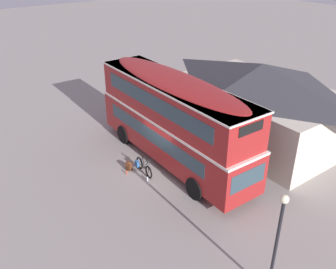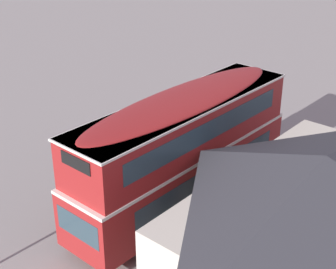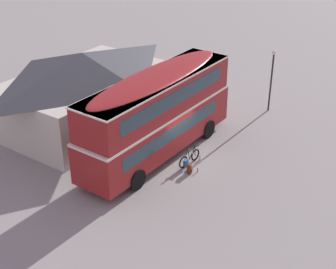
% 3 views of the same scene
% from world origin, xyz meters
% --- Properties ---
extents(ground_plane, '(120.00, 120.00, 0.00)m').
position_xyz_m(ground_plane, '(0.00, 0.00, 0.00)').
color(ground_plane, gray).
extents(double_decker_bus, '(10.80, 2.75, 4.79)m').
position_xyz_m(double_decker_bus, '(-0.35, 1.14, 2.65)').
color(double_decker_bus, black).
rests_on(double_decker_bus, ground).
extents(touring_bicycle, '(1.70, 0.46, 1.00)m').
position_xyz_m(touring_bicycle, '(-0.28, -0.85, 0.37)').
color(touring_bicycle, black).
rests_on(touring_bicycle, ground).
extents(backpack_on_ground, '(0.35, 0.33, 0.50)m').
position_xyz_m(backpack_on_ground, '(-0.95, -1.34, 0.26)').
color(backpack_on_ground, '#592D19').
rests_on(backpack_on_ground, ground).
extents(water_bottle_clear_plastic, '(0.08, 0.08, 0.25)m').
position_xyz_m(water_bottle_clear_plastic, '(0.47, -1.09, 0.12)').
color(water_bottle_clear_plastic, silver).
rests_on(water_bottle_clear_plastic, ground).
extents(water_bottle_red_squeeze, '(0.07, 0.07, 0.24)m').
position_xyz_m(water_bottle_red_squeeze, '(-0.66, -1.65, 0.11)').
color(water_bottle_red_squeeze, '#D84C33').
rests_on(water_bottle_red_squeeze, ground).
extents(pub_building, '(10.42, 6.58, 4.58)m').
position_xyz_m(pub_building, '(0.27, 7.06, 2.34)').
color(pub_building, beige).
rests_on(pub_building, ground).
extents(street_lamp, '(0.28, 0.28, 4.10)m').
position_xyz_m(street_lamp, '(8.47, -1.40, 2.58)').
color(street_lamp, black).
rests_on(street_lamp, ground).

